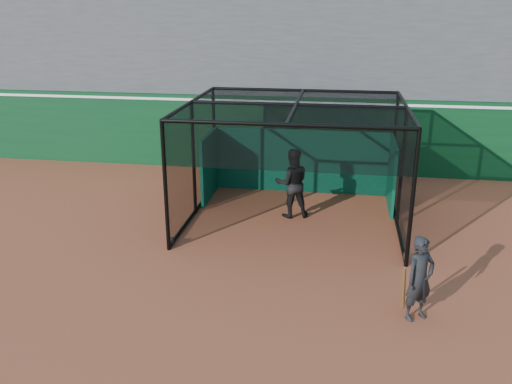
# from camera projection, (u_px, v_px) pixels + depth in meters

# --- Properties ---
(ground) EXTENTS (120.00, 120.00, 0.00)m
(ground) POSITION_uv_depth(u_px,v_px,m) (230.00, 291.00, 10.70)
(ground) COLOR brown
(ground) RESTS_ON ground
(outfield_wall) EXTENTS (50.00, 0.50, 2.50)m
(outfield_wall) POSITION_uv_depth(u_px,v_px,m) (280.00, 132.00, 18.21)
(outfield_wall) COLOR #0A3819
(outfield_wall) RESTS_ON ground
(grandstand) EXTENTS (50.00, 7.85, 8.95)m
(grandstand) POSITION_uv_depth(u_px,v_px,m) (293.00, 29.00, 20.68)
(grandstand) COLOR #4C4C4F
(grandstand) RESTS_ON ground
(batting_cage) EXTENTS (5.42, 4.82, 3.02)m
(batting_cage) POSITION_uv_depth(u_px,v_px,m) (295.00, 164.00, 13.85)
(batting_cage) COLOR black
(batting_cage) RESTS_ON ground
(batter) EXTENTS (1.05, 0.91, 1.85)m
(batter) POSITION_uv_depth(u_px,v_px,m) (292.00, 183.00, 14.20)
(batter) COLOR black
(batter) RESTS_ON ground
(on_deck_player) EXTENTS (0.69, 0.64, 1.58)m
(on_deck_player) POSITION_uv_depth(u_px,v_px,m) (420.00, 279.00, 9.54)
(on_deck_player) COLOR black
(on_deck_player) RESTS_ON ground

